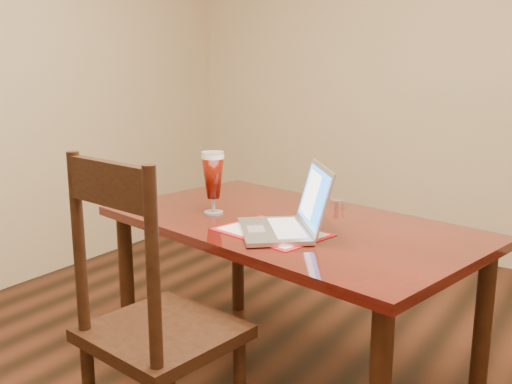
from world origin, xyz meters
The scene contains 2 objects.
dining_table centered at (-0.24, 0.42, 0.66)m, with size 1.71×1.19×1.01m.
dining_chair centered at (-0.33, -0.30, 0.52)m, with size 0.53×0.51×1.10m.
Camera 1 is at (0.91, -1.58, 1.36)m, focal length 40.00 mm.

